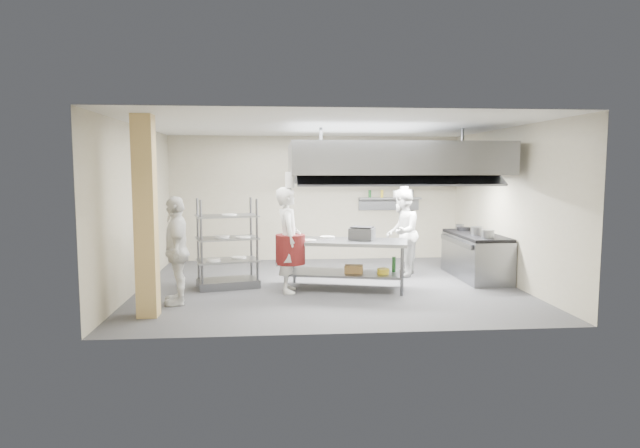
{
  "coord_description": "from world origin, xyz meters",
  "views": [
    {
      "loc": [
        -0.99,
        -9.95,
        2.21
      ],
      "look_at": [
        -0.13,
        0.2,
        1.16
      ],
      "focal_mm": 30.0,
      "sensor_mm": 36.0,
      "label": 1
    }
  ],
  "objects": [
    {
      "name": "range_top",
      "position": [
        3.08,
        0.5,
        0.87
      ],
      "size": [
        0.78,
        1.96,
        0.06
      ],
      "primitive_type": "cube",
      "color": "black",
      "rests_on": "cooking_range"
    },
    {
      "name": "floor",
      "position": [
        0.0,
        0.0,
        0.0
      ],
      "size": [
        7.0,
        7.0,
        0.0
      ],
      "primitive_type": "plane",
      "color": "#313133",
      "rests_on": "ground"
    },
    {
      "name": "column",
      "position": [
        -2.9,
        -1.9,
        1.5
      ],
      "size": [
        0.3,
        0.3,
        3.0
      ],
      "primitive_type": "cube",
      "color": "tan",
      "rests_on": "floor"
    },
    {
      "name": "island",
      "position": [
        0.29,
        -0.32,
        0.46
      ],
      "size": [
        2.39,
        1.44,
        0.91
      ],
      "primitive_type": null,
      "rotation": [
        0.0,
        0.0,
        -0.24
      ],
      "color": "gray",
      "rests_on": "floor"
    },
    {
      "name": "pass_rack",
      "position": [
        -1.88,
        0.01,
        0.83
      ],
      "size": [
        1.24,
        0.9,
        1.67
      ],
      "primitive_type": null,
      "rotation": [
        0.0,
        0.0,
        0.25
      ],
      "color": "gray",
      "rests_on": "floor"
    },
    {
      "name": "wall_back",
      "position": [
        0.0,
        3.0,
        1.5
      ],
      "size": [
        7.0,
        0.0,
        7.0
      ],
      "primitive_type": "plane",
      "rotation": [
        1.57,
        0.0,
        0.0
      ],
      "color": "tan",
      "rests_on": "ground"
    },
    {
      "name": "griddle",
      "position": [
        0.61,
        -0.26,
        1.02
      ],
      "size": [
        0.54,
        0.49,
        0.21
      ],
      "primitive_type": "cube",
      "rotation": [
        0.0,
        0.0,
        -0.42
      ],
      "color": "slate",
      "rests_on": "island_worktop"
    },
    {
      "name": "cooking_range",
      "position": [
        3.08,
        0.5,
        0.42
      ],
      "size": [
        0.8,
        2.0,
        0.84
      ],
      "primitive_type": "cube",
      "color": "gray",
      "rests_on": "floor"
    },
    {
      "name": "chef_head",
      "position": [
        -0.76,
        -0.47,
        0.94
      ],
      "size": [
        0.46,
        0.69,
        1.89
      ],
      "primitive_type": "imported",
      "rotation": [
        0.0,
        0.0,
        1.58
      ],
      "color": "silver",
      "rests_on": "floor"
    },
    {
      "name": "wall_left",
      "position": [
        -3.5,
        0.0,
        1.5
      ],
      "size": [
        0.0,
        6.0,
        6.0
      ],
      "primitive_type": "plane",
      "rotation": [
        1.57,
        0.0,
        1.57
      ],
      "color": "tan",
      "rests_on": "ground"
    },
    {
      "name": "ceiling",
      "position": [
        0.0,
        0.0,
        3.0
      ],
      "size": [
        7.0,
        7.0,
        0.0
      ],
      "primitive_type": "plane",
      "rotation": [
        3.14,
        0.0,
        0.0
      ],
      "color": "silver",
      "rests_on": "wall_back"
    },
    {
      "name": "island_worktop",
      "position": [
        0.29,
        -0.32,
        0.88
      ],
      "size": [
        2.39,
        1.44,
        0.06
      ],
      "primitive_type": "cube",
      "rotation": [
        0.0,
        0.0,
        -0.24
      ],
      "color": "gray",
      "rests_on": "island"
    },
    {
      "name": "stockpot",
      "position": [
        3.01,
        0.31,
        0.98
      ],
      "size": [
        0.24,
        0.24,
        0.17
      ],
      "primitive_type": "cylinder",
      "color": "gray",
      "rests_on": "range_top"
    },
    {
      "name": "plate_stack",
      "position": [
        -1.88,
        0.01,
        0.54
      ],
      "size": [
        0.28,
        0.28,
        0.05
      ],
      "primitive_type": "cylinder",
      "color": "white",
      "rests_on": "pass_rack"
    },
    {
      "name": "hood_strip_b",
      "position": [
        2.2,
        0.4,
        2.08
      ],
      "size": [
        1.6,
        0.12,
        0.04
      ],
      "primitive_type": "cube",
      "color": "white",
      "rests_on": "exhaust_hood"
    },
    {
      "name": "chef_line",
      "position": [
        1.6,
        0.77,
        0.91
      ],
      "size": [
        0.97,
        1.08,
        1.82
      ],
      "primitive_type": "imported",
      "rotation": [
        0.0,
        0.0,
        -1.95
      ],
      "color": "white",
      "rests_on": "floor"
    },
    {
      "name": "chef_plating",
      "position": [
        -2.6,
        -1.16,
        0.89
      ],
      "size": [
        0.58,
        1.09,
        1.77
      ],
      "primitive_type": "imported",
      "rotation": [
        0.0,
        0.0,
        -1.42
      ],
      "color": "white",
      "rests_on": "floor"
    },
    {
      "name": "hood_strip_a",
      "position": [
        0.4,
        0.4,
        2.08
      ],
      "size": [
        1.6,
        0.12,
        0.04
      ],
      "primitive_type": "cube",
      "color": "white",
      "rests_on": "exhaust_hood"
    },
    {
      "name": "exhaust_hood",
      "position": [
        1.3,
        0.4,
        2.4
      ],
      "size": [
        4.0,
        2.5,
        0.6
      ],
      "primitive_type": "cube",
      "color": "gray",
      "rests_on": "ceiling"
    },
    {
      "name": "wall_right",
      "position": [
        3.5,
        0.0,
        1.5
      ],
      "size": [
        0.0,
        6.0,
        6.0
      ],
      "primitive_type": "plane",
      "rotation": [
        1.57,
        0.0,
        -1.57
      ],
      "color": "tan",
      "rests_on": "ground"
    },
    {
      "name": "island_undershelf",
      "position": [
        0.29,
        -0.32,
        0.3
      ],
      "size": [
        2.2,
        1.31,
        0.04
      ],
      "primitive_type": "cube",
      "rotation": [
        0.0,
        0.0,
        -0.24
      ],
      "color": "slate",
      "rests_on": "island"
    },
    {
      "name": "wall_shelf",
      "position": [
        1.8,
        2.84,
        1.5
      ],
      "size": [
        1.5,
        0.28,
        0.04
      ],
      "primitive_type": "cube",
      "color": "gray",
      "rests_on": "wall_back"
    },
    {
      "name": "wicker_basket",
      "position": [
        0.43,
        -0.44,
        0.39
      ],
      "size": [
        0.37,
        0.29,
        0.14
      ],
      "primitive_type": "cube",
      "rotation": [
        0.0,
        0.0,
        -0.21
      ],
      "color": "brown",
      "rests_on": "island_undershelf"
    }
  ]
}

